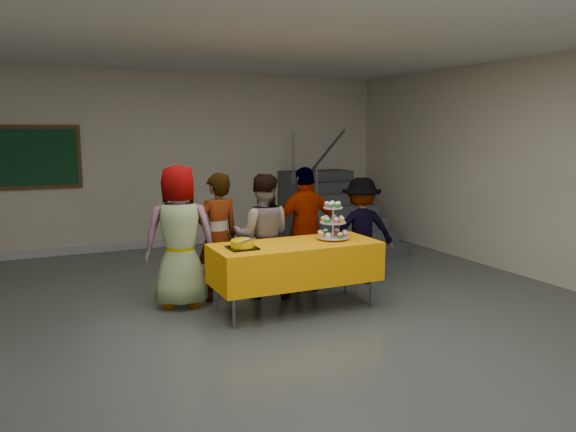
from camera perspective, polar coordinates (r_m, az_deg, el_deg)
name	(u,v)px	position (r m, az deg, el deg)	size (l,w,h in m)	color
room_shell	(291,118)	(5.17, 0.29, 9.90)	(10.00, 10.04, 3.02)	#4C514C
bake_table	(295,262)	(6.33, 0.76, -4.67)	(1.88, 0.78, 0.77)	#595960
cupcake_stand	(333,224)	(6.49, 4.59, -0.82)	(0.38, 0.38, 0.44)	silver
bear_cake	(242,243)	(6.01, -4.68, -2.77)	(0.32, 0.36, 0.12)	black
schoolchild_a	(180,236)	(6.52, -10.94, -2.04)	(0.80, 0.52, 1.65)	slate
schoolchild_b	(218,237)	(6.72, -7.17, -2.13)	(0.56, 0.37, 1.53)	slate
schoolchild_c	(262,236)	(6.80, -2.62, -2.03)	(0.73, 0.57, 1.51)	#5C5D66
schoolchild_d	(306,230)	(7.03, 1.87, -1.40)	(0.92, 0.38, 1.57)	slate
schoolchild_e	(361,231)	(7.50, 7.42, -1.48)	(0.91, 0.52, 1.41)	slate
staircase	(330,215)	(10.18, 4.25, 0.05)	(1.30, 2.40, 2.04)	#424447
noticeboard	(37,157)	(9.64, -24.13, 5.47)	(1.30, 0.05, 1.00)	#472B16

